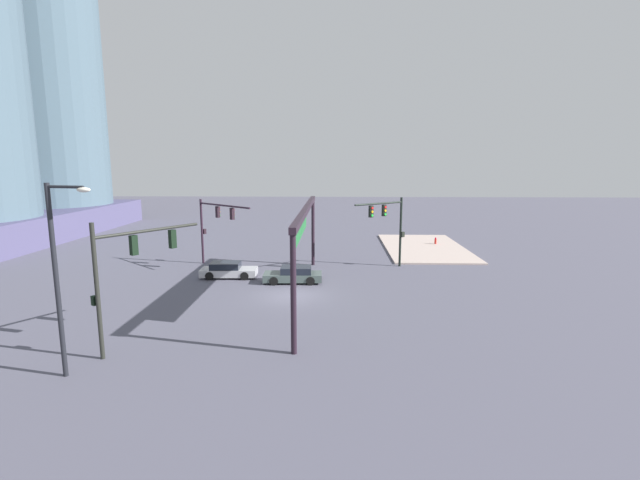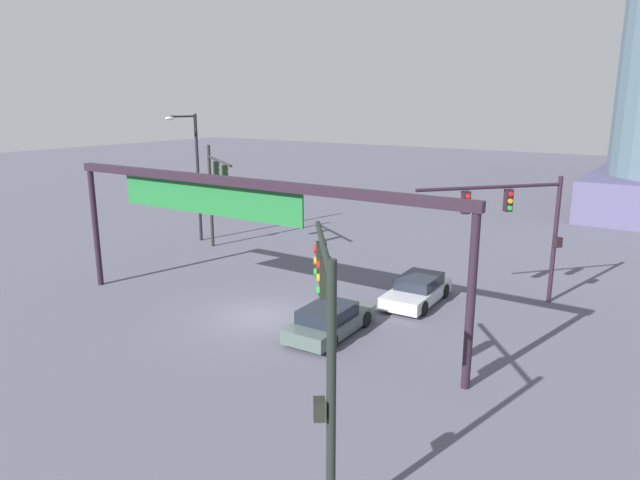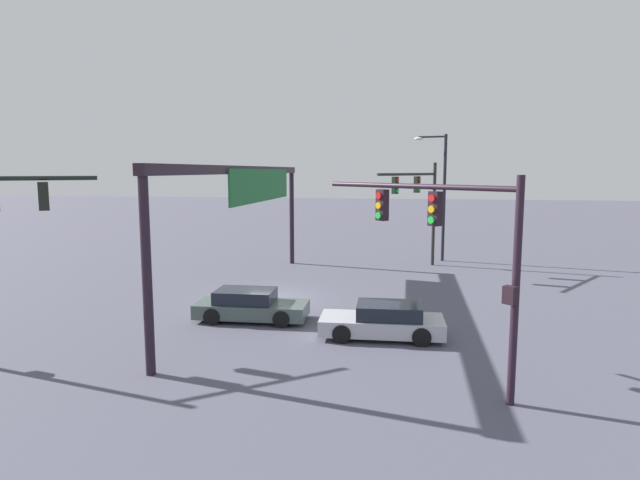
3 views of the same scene
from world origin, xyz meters
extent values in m
plane|color=#4F4E5D|center=(0.00, 0.00, 0.00)|extent=(177.03, 177.03, 0.00)
cube|color=#B6A298|center=(17.63, -12.31, 0.07)|extent=(15.79, 8.13, 0.15)
cylinder|color=black|center=(9.72, 8.81, 2.86)|extent=(0.20, 0.20, 5.73)
cylinder|color=black|center=(7.50, 6.24, 5.38)|extent=(4.56, 5.23, 0.15)
cube|color=black|center=(8.08, 6.91, 4.78)|extent=(0.41, 0.41, 0.95)
cylinder|color=red|center=(8.20, 6.81, 5.08)|extent=(0.18, 0.19, 0.20)
cylinder|color=orange|center=(8.20, 6.81, 4.78)|extent=(0.18, 0.19, 0.20)
cylinder|color=green|center=(8.20, 6.81, 4.48)|extent=(0.18, 0.19, 0.20)
cube|color=black|center=(6.76, 5.39, 4.78)|extent=(0.41, 0.41, 0.95)
cylinder|color=red|center=(6.88, 5.29, 5.08)|extent=(0.18, 0.19, 0.20)
cylinder|color=orange|center=(6.88, 5.29, 4.78)|extent=(0.18, 0.19, 0.20)
cylinder|color=green|center=(6.88, 5.29, 4.48)|extent=(0.18, 0.19, 0.20)
cube|color=black|center=(9.90, 8.65, 2.84)|extent=(0.38, 0.38, 0.44)
cylinder|color=black|center=(9.12, -8.56, 2.98)|extent=(0.20, 0.20, 5.97)
cylinder|color=black|center=(7.58, -6.53, 5.58)|extent=(3.20, 4.15, 0.15)
cube|color=black|center=(7.92, -6.99, 4.98)|extent=(0.40, 0.41, 0.95)
cylinder|color=red|center=(7.80, -7.08, 5.27)|extent=(0.17, 0.20, 0.20)
cylinder|color=orange|center=(7.80, -7.08, 4.97)|extent=(0.17, 0.20, 0.20)
cylinder|color=green|center=(7.80, -7.08, 4.67)|extent=(0.17, 0.20, 0.20)
cube|color=black|center=(7.06, -5.84, 4.98)|extent=(0.40, 0.41, 0.95)
cylinder|color=red|center=(6.93, -5.94, 5.27)|extent=(0.17, 0.20, 0.20)
cylinder|color=orange|center=(6.93, -5.94, 4.97)|extent=(0.17, 0.20, 0.20)
cylinder|color=green|center=(6.93, -5.94, 4.67)|extent=(0.17, 0.20, 0.20)
cube|color=black|center=(8.93, -8.71, 2.82)|extent=(0.37, 0.38, 0.44)
cylinder|color=black|center=(-10.23, 7.70, 3.15)|extent=(0.20, 0.20, 6.31)
cylinder|color=black|center=(-7.86, 6.12, 5.62)|extent=(4.82, 3.29, 0.15)
cube|color=black|center=(-8.62, 6.63, 5.02)|extent=(0.41, 0.39, 0.95)
cylinder|color=red|center=(-8.54, 6.76, 5.31)|extent=(0.20, 0.16, 0.20)
cylinder|color=orange|center=(-8.54, 6.76, 5.01)|extent=(0.20, 0.16, 0.20)
cylinder|color=green|center=(-8.54, 6.76, 4.71)|extent=(0.20, 0.16, 0.20)
cube|color=black|center=(-6.81, 5.41, 5.02)|extent=(0.41, 0.39, 0.95)
cylinder|color=red|center=(-6.72, 5.55, 5.31)|extent=(0.20, 0.16, 0.20)
cylinder|color=orange|center=(-6.72, 5.55, 5.01)|extent=(0.20, 0.16, 0.20)
cylinder|color=green|center=(-6.72, 5.55, 4.71)|extent=(0.20, 0.16, 0.20)
cube|color=black|center=(-10.09, 7.90, 2.74)|extent=(0.38, 0.37, 0.44)
cylinder|color=black|center=(-11.96, 8.40, 4.06)|extent=(0.20, 0.20, 8.12)
cylinder|color=black|center=(-12.16, 7.56, 7.97)|extent=(0.52, 1.71, 0.12)
ellipsoid|color=silver|center=(-12.36, 6.72, 7.87)|extent=(0.43, 0.65, 0.20)
cylinder|color=black|center=(-9.37, -1.03, 2.84)|extent=(0.28, 0.28, 5.68)
cylinder|color=black|center=(9.37, -1.03, 2.84)|extent=(0.28, 0.28, 5.68)
cube|color=black|center=(0.00, -1.03, 5.85)|extent=(19.14, 0.35, 0.35)
cube|color=#1B602C|center=(-2.01, -0.82, 5.13)|extent=(9.83, 0.08, 1.56)
cube|color=#484467|center=(23.50, 35.62, 1.60)|extent=(32.77, 16.86, 3.19)
cube|color=#42504D|center=(3.46, 0.21, 0.44)|extent=(1.93, 4.39, 0.55)
cube|color=black|center=(3.47, -0.05, 0.96)|extent=(1.64, 2.31, 0.50)
cylinder|color=black|center=(2.59, 1.52, 0.32)|extent=(0.24, 0.65, 0.64)
cylinder|color=black|center=(4.25, 1.58, 0.32)|extent=(0.24, 0.65, 0.64)
cylinder|color=black|center=(2.68, -1.16, 0.32)|extent=(0.24, 0.65, 0.64)
cylinder|color=black|center=(4.34, -1.10, 0.32)|extent=(0.24, 0.65, 0.64)
cube|color=#AFB0B5|center=(4.78, 5.33, 0.44)|extent=(1.97, 4.38, 0.55)
cube|color=black|center=(4.76, 5.59, 0.96)|extent=(1.67, 2.30, 0.50)
cylinder|color=black|center=(5.67, 4.03, 0.32)|extent=(0.24, 0.65, 0.64)
cylinder|color=black|center=(3.99, 3.96, 0.32)|extent=(0.24, 0.65, 0.64)
cylinder|color=black|center=(5.56, 6.70, 0.32)|extent=(0.24, 0.65, 0.64)
cylinder|color=black|center=(3.88, 6.64, 0.32)|extent=(0.24, 0.65, 0.64)
cylinder|color=red|center=(19.32, -13.85, 0.43)|extent=(0.22, 0.22, 0.55)
sphere|color=red|center=(19.32, -13.85, 0.77)|extent=(0.18, 0.18, 0.18)
cylinder|color=red|center=(19.48, -13.85, 0.45)|extent=(0.12, 0.10, 0.10)
camera|label=1|loc=(-29.52, -2.94, 8.92)|focal=25.49mm
camera|label=2|loc=(14.69, -17.26, 8.88)|focal=31.85mm
camera|label=3|loc=(23.04, 6.20, 5.83)|focal=29.86mm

